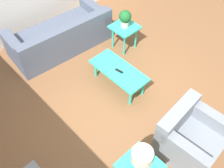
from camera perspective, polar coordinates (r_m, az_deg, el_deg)
The scene contains 8 objects.
ground_plane at distance 4.77m, azimuth 3.80°, elevation -4.77°, with size 14.00×14.00×0.00m, color brown.
sofa at distance 5.77m, azimuth -11.09°, elevation 10.01°, with size 1.11×2.19×0.74m.
armchair at distance 4.22m, azimuth 16.56°, elevation -11.01°, with size 0.91×0.93×0.78m.
coffee_table at distance 4.80m, azimuth 1.46°, elevation 2.72°, with size 1.12×0.50×0.42m.
side_table_plant at distance 5.56m, azimuth 2.75°, elevation 11.66°, with size 0.51×0.51×0.56m.
potted_plant at distance 5.38m, azimuth 2.87°, elevation 14.18°, with size 0.25×0.25×0.37m.
table_lamp at distance 3.39m, azimuth 6.51°, elevation -15.67°, with size 0.27×0.27×0.38m.
remote_control at distance 4.73m, azimuth 1.57°, elevation 2.86°, with size 0.16×0.07×0.02m.
Camera 1 is at (-1.82, 2.15, 3.85)m, focal length 42.00 mm.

